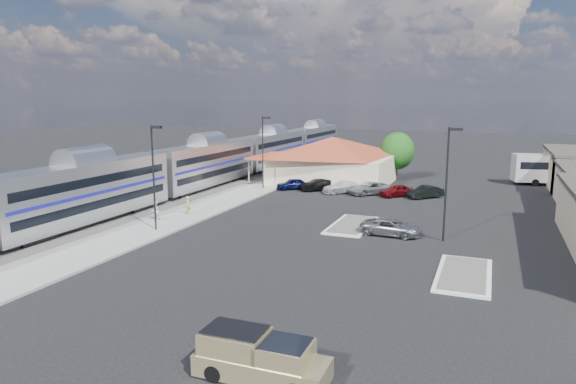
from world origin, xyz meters
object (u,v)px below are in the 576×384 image
at_px(coach_bus, 564,168).
at_px(pickup_truck, 262,358).
at_px(station_depot, 332,160).
at_px(suv, 391,227).

bearing_deg(coach_bus, pickup_truck, 151.06).
bearing_deg(station_depot, coach_bus, 17.84).
relative_size(station_depot, pickup_truck, 3.37).
height_order(station_depot, coach_bus, station_depot).
xyz_separation_m(station_depot, pickup_truck, (11.67, -47.88, -2.24)).
distance_m(station_depot, coach_bus, 30.02).
height_order(pickup_truck, coach_bus, coach_bus).
bearing_deg(station_depot, pickup_truck, -76.30).
bearing_deg(suv, pickup_truck, -179.45).
distance_m(pickup_truck, coach_bus, 59.54).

